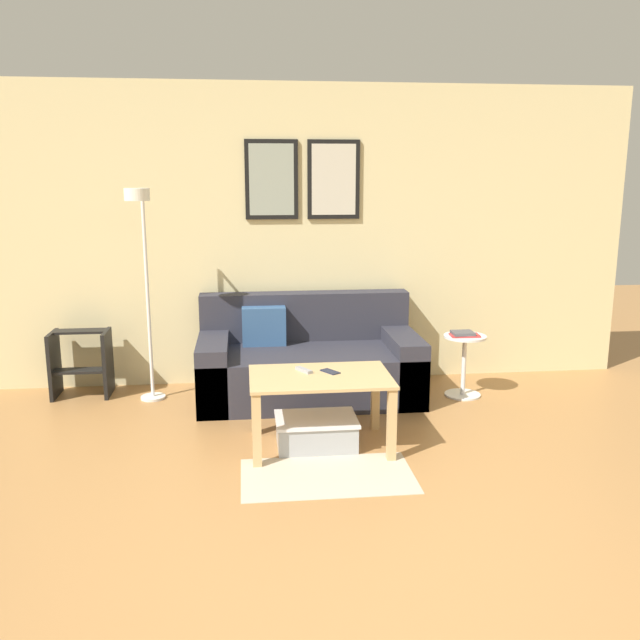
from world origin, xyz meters
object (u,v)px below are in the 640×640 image
Objects in this scene: remote_control at (304,370)px; side_table at (464,360)px; storage_bin at (316,432)px; coffee_table at (320,389)px; couch at (308,363)px; book_stack at (464,334)px; floor_lamp at (142,253)px; cell_phone at (330,372)px; step_stool at (81,361)px.

side_table is at bearing -0.05° from remote_control.
coffee_table is at bearing -12.48° from storage_bin.
storage_bin is at bearing -92.43° from couch.
couch is 1.29m from side_table.
book_stack is 1.60× the size of remote_control.
side_table is at bearing 40.69° from book_stack.
floor_lamp is 7.12× the size of book_stack.
remote_control is at bearing 134.56° from cell_phone.
cell_phone is at bearing 41.86° from coffee_table.
step_stool reaches higher than storage_bin.
cell_phone is (0.10, 0.06, 0.40)m from storage_bin.
cell_phone is at bearing -34.85° from floor_lamp.
side_table is 3.67× the size of cell_phone.
couch reaches higher than coffee_table.
side_table is (1.28, -0.15, 0.03)m from couch.
side_table is at bearing -1.40° from floor_lamp.
book_stack reaches higher than remote_control.
book_stack reaches higher than cell_phone.
side_table is at bearing -6.66° from couch.
storage_bin is at bearing 167.52° from coffee_table.
book_stack reaches higher than side_table.
couch reaches higher than remote_control.
floor_lamp reaches higher than book_stack.
cell_phone is at bearing -32.62° from step_stool.
coffee_table is 1.60m from side_table.
remote_control is (-0.10, 0.10, 0.11)m from coffee_table.
book_stack is at bearing 35.52° from coffee_table.
coffee_table is 1.72× the size of step_stool.
couch reaches higher than book_stack.
coffee_table is (-0.02, -1.08, 0.13)m from couch.
remote_control is at bearing 126.52° from storage_bin.
remote_control is at bearing 133.63° from coffee_table.
side_table reaches higher than cell_phone.
book_stack is at bearing 34.80° from storage_bin.
floor_lamp is at bearing 111.34° from cell_phone.
storage_bin is 2.29× the size of book_stack.
storage_bin is 1.65m from book_stack.
cell_phone is (0.06, -1.01, 0.23)m from couch.
side_table is (2.55, -0.06, -0.91)m from floor_lamp.
couch is at bearing 59.39° from cell_phone.
step_stool is at bearing 173.40° from side_table.
couch is 3.46× the size of side_table.
book_stack is 1.71× the size of cell_phone.
book_stack is (1.28, 0.91, 0.13)m from coffee_table.
floor_lamp is 12.16× the size of cell_phone.
coffee_table is 6.23× the size of remote_control.
remote_control is (-1.38, -0.81, -0.02)m from book_stack.
storage_bin is 1.01× the size of step_stool.
floor_lamp is 1.62m from remote_control.
coffee_table is 2.25m from step_stool.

